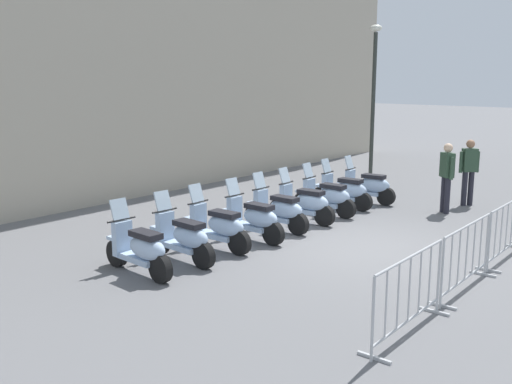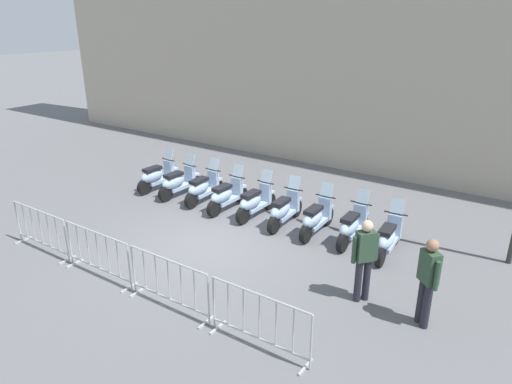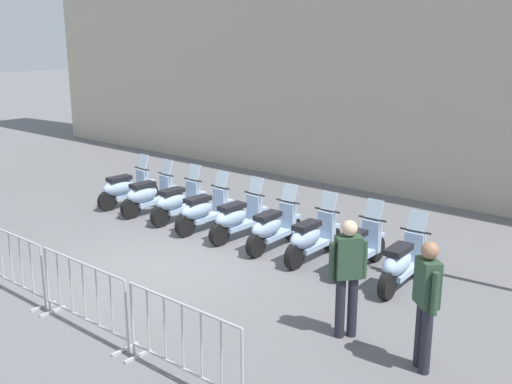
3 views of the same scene
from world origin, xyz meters
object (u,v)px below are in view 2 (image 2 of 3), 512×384
object	(u,v)px
motorcycle_3	(226,195)
barrier_segment_3	(259,322)
motorcycle_0	(157,176)
motorcycle_1	(178,182)
barrier_segment_1	(98,255)
motorcycle_2	(203,188)
motorcycle_8	(388,238)
motorcycle_5	(284,210)
motorcycle_4	(255,202)
officer_near_row_end	(365,256)
motorcycle_6	(316,218)
barrier_segment_2	(169,284)
motorcycle_7	(352,226)
officer_mid_plaza	(428,278)
barrier_segment_0	(41,231)

from	to	relation	value
motorcycle_3	barrier_segment_3	world-z (taller)	motorcycle_3
motorcycle_0	motorcycle_1	size ratio (longest dim) A/B	1.00
barrier_segment_1	barrier_segment_3	bearing A→B (deg)	5.30
motorcycle_1	motorcycle_2	world-z (taller)	same
motorcycle_8	barrier_segment_1	xyz separation A→B (m)	(-4.40, -4.77, 0.07)
motorcycle_5	barrier_segment_1	bearing A→B (deg)	-108.87
motorcycle_0	motorcycle_4	distance (m)	3.79
motorcycle_2	officer_near_row_end	xyz separation A→B (m)	(6.05, -1.63, 0.53)
motorcycle_5	barrier_segment_1	size ratio (longest dim) A/B	0.88
motorcycle_6	barrier_segment_2	world-z (taller)	motorcycle_6
motorcycle_0	motorcycle_2	world-z (taller)	same
motorcycle_5	motorcycle_7	bearing A→B (deg)	7.43
motorcycle_2	motorcycle_8	size ratio (longest dim) A/B	1.00
motorcycle_6	barrier_segment_3	distance (m)	4.57
motorcycle_4	barrier_segment_2	distance (m)	4.56
motorcycle_8	officer_near_row_end	bearing A→B (deg)	-79.35
motorcycle_6	barrier_segment_1	bearing A→B (deg)	-118.26
motorcycle_3	officer_mid_plaza	distance (m)	6.55
motorcycle_2	motorcycle_5	distance (m)	2.84
motorcycle_7	barrier_segment_0	distance (m)	7.44
motorcycle_8	barrier_segment_2	xyz separation A→B (m)	(-2.35, -4.58, 0.07)
motorcycle_0	barrier_segment_2	xyz separation A→B (m)	(5.22, -4.01, 0.07)
motorcycle_0	barrier_segment_3	distance (m)	8.21
motorcycle_0	barrier_segment_2	bearing A→B (deg)	-37.57
motorcycle_5	motorcycle_4	bearing A→B (deg)	-176.10
barrier_segment_0	officer_near_row_end	bearing A→B (deg)	23.27
motorcycle_6	motorcycle_0	bearing A→B (deg)	-175.40
motorcycle_1	motorcycle_8	world-z (taller)	same
motorcycle_0	motorcycle_8	size ratio (longest dim) A/B	1.00
motorcycle_0	motorcycle_8	xyz separation A→B (m)	(7.57, 0.57, 0.00)
motorcycle_7	barrier_segment_1	bearing A→B (deg)	-125.52
motorcycle_7	officer_near_row_end	bearing A→B (deg)	-57.13
motorcycle_0	motorcycle_3	size ratio (longest dim) A/B	1.00
motorcycle_4	motorcycle_7	world-z (taller)	same
motorcycle_6	motorcycle_4	bearing A→B (deg)	-175.53
barrier_segment_0	officer_mid_plaza	bearing A→B (deg)	20.03
motorcycle_5	barrier_segment_3	size ratio (longest dim) A/B	0.88
motorcycle_7	officer_near_row_end	xyz separation A→B (m)	(1.34, -2.07, 0.53)
motorcycle_2	barrier_segment_3	size ratio (longest dim) A/B	0.88
motorcycle_3	motorcycle_4	size ratio (longest dim) A/B	1.00
motorcycle_4	officer_near_row_end	size ratio (longest dim) A/B	1.00
motorcycle_1	motorcycle_3	bearing A→B (deg)	3.50
barrier_segment_2	motorcycle_2	bearing A→B (deg)	128.46
motorcycle_8	officer_mid_plaza	distance (m)	2.63
motorcycle_1	barrier_segment_1	size ratio (longest dim) A/B	0.88
motorcycle_1	barrier_segment_2	distance (m)	5.89
barrier_segment_0	motorcycle_5	bearing A→B (deg)	52.82
motorcycle_1	barrier_segment_3	bearing A→B (deg)	-31.46
motorcycle_5	barrier_segment_2	xyz separation A→B (m)	(0.49, -4.39, 0.07)
barrier_segment_2	officer_near_row_end	xyz separation A→B (m)	(2.73, 2.56, 0.46)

